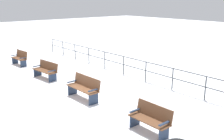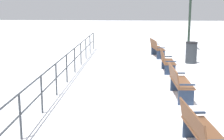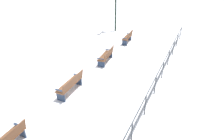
{
  "view_description": "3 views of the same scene",
  "coord_description": "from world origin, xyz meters",
  "px_view_note": "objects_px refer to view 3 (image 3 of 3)",
  "views": [
    {
      "loc": [
        5.65,
        8.55,
        4.03
      ],
      "look_at": [
        -2.09,
        -0.64,
        0.74
      ],
      "focal_mm": 41.81,
      "sensor_mm": 36.0,
      "label": 1
    },
    {
      "loc": [
        -1.47,
        -9.58,
        2.86
      ],
      "look_at": [
        -2.06,
        0.21,
        0.78
      ],
      "focal_mm": 52.13,
      "sensor_mm": 36.0,
      "label": 2
    },
    {
      "loc": [
        -5.22,
        6.42,
        5.85
      ],
      "look_at": [
        -1.43,
        -1.72,
        0.74
      ],
      "focal_mm": 31.83,
      "sensor_mm": 36.0,
      "label": 3
    }
  ],
  "objects_px": {
    "bench_third": "(71,84)",
    "bench_nearest": "(128,37)",
    "bench_second": "(106,56)",
    "bench_fourth": "(7,140)"
  },
  "relations": [
    {
      "from": "bench_second",
      "to": "bench_nearest",
      "type": "bearing_deg",
      "value": -96.63
    },
    {
      "from": "bench_nearest",
      "to": "bench_second",
      "type": "height_order",
      "value": "bench_nearest"
    },
    {
      "from": "bench_third",
      "to": "bench_fourth",
      "type": "xyz_separation_m",
      "value": [
        0.01,
        3.68,
        -0.05
      ]
    },
    {
      "from": "bench_fourth",
      "to": "bench_second",
      "type": "bearing_deg",
      "value": -91.67
    },
    {
      "from": "bench_nearest",
      "to": "bench_fourth",
      "type": "relative_size",
      "value": 1.0
    },
    {
      "from": "bench_third",
      "to": "bench_fourth",
      "type": "bearing_deg",
      "value": 88.23
    },
    {
      "from": "bench_nearest",
      "to": "bench_third",
      "type": "bearing_deg",
      "value": 84.58
    },
    {
      "from": "bench_third",
      "to": "bench_nearest",
      "type": "bearing_deg",
      "value": -92.81
    },
    {
      "from": "bench_nearest",
      "to": "bench_second",
      "type": "xyz_separation_m",
      "value": [
        0.05,
        3.67,
        -0.01
      ]
    },
    {
      "from": "bench_second",
      "to": "bench_third",
      "type": "distance_m",
      "value": 3.68
    }
  ]
}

